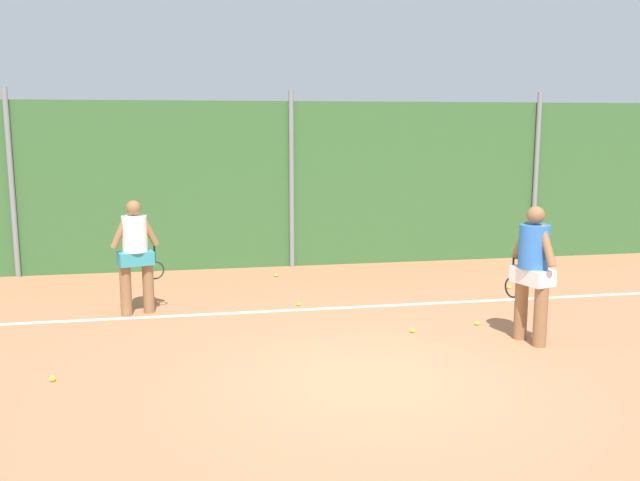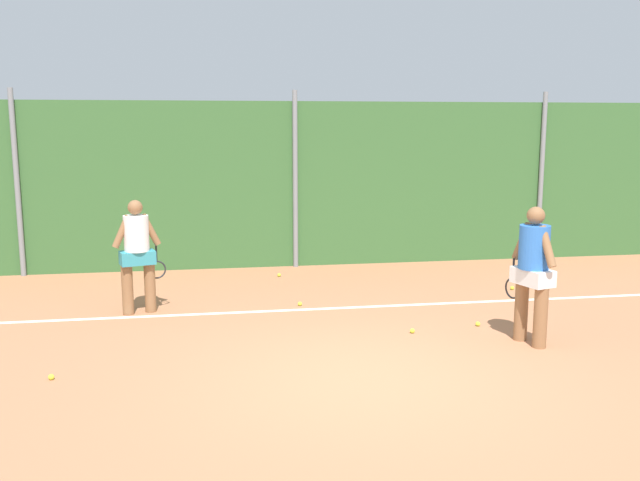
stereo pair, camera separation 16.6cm
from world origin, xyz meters
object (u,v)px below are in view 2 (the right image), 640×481
tennis_ball_2 (412,331)px  tennis_ball_7 (300,304)px  player_midcourt (137,250)px  tennis_ball_5 (279,275)px  tennis_ball_1 (478,324)px  player_foreground_near (533,268)px  tennis_ball_3 (51,377)px  tennis_ball_6 (512,288)px

tennis_ball_2 → tennis_ball_7: size_ratio=1.00×
player_midcourt → tennis_ball_5: 3.33m
player_midcourt → tennis_ball_1: (4.83, -1.51, -0.94)m
player_foreground_near → tennis_ball_2: bearing=47.0°
tennis_ball_1 → tennis_ball_7: 2.80m
player_foreground_near → tennis_ball_3: (-5.93, -0.35, -0.98)m
tennis_ball_1 → tennis_ball_2: same height
tennis_ball_7 → tennis_ball_6: bearing=6.8°
player_midcourt → tennis_ball_3: 2.95m
player_midcourt → tennis_ball_6: bearing=-12.3°
tennis_ball_1 → tennis_ball_6: same height
tennis_ball_2 → tennis_ball_6: bearing=41.0°
tennis_ball_1 → tennis_ball_6: size_ratio=1.00×
tennis_ball_5 → tennis_ball_2: bearing=-69.3°
tennis_ball_6 → player_foreground_near: bearing=-110.8°
tennis_ball_6 → tennis_ball_2: bearing=-139.0°
player_midcourt → tennis_ball_6: player_midcourt is taller
player_foreground_near → tennis_ball_5: size_ratio=27.49×
tennis_ball_3 → tennis_ball_2: bearing=12.7°
tennis_ball_2 → tennis_ball_7: same height
player_foreground_near → tennis_ball_1: 1.35m
tennis_ball_5 → tennis_ball_7: same height
tennis_ball_3 → tennis_ball_7: same height
player_foreground_near → tennis_ball_7: player_foreground_near is taller
tennis_ball_5 → tennis_ball_7: bearing=-87.2°
tennis_ball_1 → tennis_ball_2: size_ratio=1.00×
tennis_ball_5 → tennis_ball_3: bearing=-122.5°
tennis_ball_1 → tennis_ball_5: same height
tennis_ball_5 → tennis_ball_7: 2.15m
player_midcourt → tennis_ball_7: 2.64m
tennis_ball_2 → tennis_ball_3: same height
tennis_ball_2 → tennis_ball_5: (-1.44, 3.83, 0.00)m
tennis_ball_2 → player_foreground_near: bearing=-26.1°
tennis_ball_2 → tennis_ball_7: (-1.34, 1.68, 0.00)m
tennis_ball_1 → tennis_ball_2: 1.04m
tennis_ball_1 → tennis_ball_2: (-1.02, -0.17, 0.00)m
tennis_ball_1 → tennis_ball_7: size_ratio=1.00×
tennis_ball_2 → tennis_ball_6: size_ratio=1.00×
tennis_ball_3 → tennis_ball_7: bearing=40.2°
tennis_ball_6 → tennis_ball_5: bearing=156.5°
player_midcourt → tennis_ball_7: size_ratio=26.28×
player_foreground_near → tennis_ball_7: bearing=32.2°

